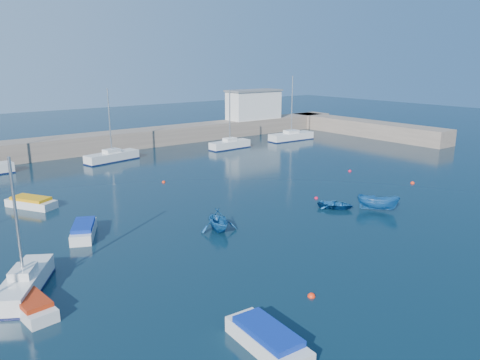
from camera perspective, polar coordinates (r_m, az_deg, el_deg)
ground at (r=34.54m, az=11.78°, el=-8.07°), size 220.00×220.00×0.00m
back_wall at (r=71.80m, az=-17.23°, el=4.33°), size 96.00×4.50×2.60m
right_arm at (r=87.16m, az=14.81°, el=6.16°), size 4.50×32.00×2.60m
harbor_office at (r=86.37m, az=1.68°, el=9.10°), size 10.00×4.00×5.00m
sailboat_1 at (r=30.07m, az=-24.79°, el=-11.34°), size 4.59×5.97×8.01m
sailboat_6 at (r=64.43m, az=-15.34°, el=2.79°), size 7.60×3.47×9.61m
sailboat_7 at (r=71.18m, az=-1.24°, el=4.36°), size 6.76×2.16×8.86m
sailboat_8 at (r=79.29m, az=6.26°, el=5.33°), size 8.26×2.62×10.62m
motorboat_0 at (r=28.02m, az=-24.25°, el=-13.66°), size 1.92×4.25×0.92m
motorboat_1 at (r=37.64m, az=-18.51°, el=-5.81°), size 3.30×4.57×1.07m
motorboat_2 at (r=46.69m, az=-24.11°, el=-2.51°), size 3.83×4.92×0.98m
motorboat_3 at (r=22.82m, az=3.37°, el=-18.83°), size 1.94×4.81×1.10m
dinghy_center at (r=43.28m, az=11.57°, el=-2.97°), size 3.59×3.90×0.66m
dinghy_left at (r=36.82m, az=-2.68°, el=-4.88°), size 3.63×3.95×1.76m
dinghy_right at (r=43.43m, az=16.48°, el=-2.69°), size 3.07×3.86×1.42m
buoy_0 at (r=27.63m, az=8.70°, el=-13.88°), size 0.46×0.46×0.46m
buoy_1 at (r=46.04m, az=9.27°, el=-2.24°), size 0.38×0.38×0.38m
buoy_2 at (r=54.37m, az=20.29°, el=-0.39°), size 0.43×0.43×0.43m
buoy_3 at (r=52.09m, az=-9.29°, el=-0.29°), size 0.39×0.39×0.39m
buoy_4 at (r=58.09m, az=13.24°, el=1.04°), size 0.41×0.41×0.41m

